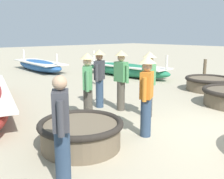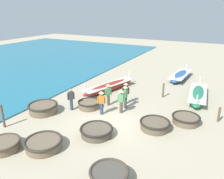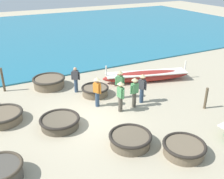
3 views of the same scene
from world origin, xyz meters
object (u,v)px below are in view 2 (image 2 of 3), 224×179
(fisherman_with_hat, at_px, (126,92))
(coracle_beside_post, at_px, (44,143))
(coracle_front_right, at_px, (186,119))
(mooring_post_inland, at_px, (3,116))
(long_boat_ochre_hull, at_px, (198,95))
(fisherman_crouching, at_px, (121,100))
(long_boat_red_hull, at_px, (109,87))
(mooring_post_mid_beach, at_px, (219,115))
(coracle_tilted, at_px, (109,176))
(coracle_center, at_px, (89,104))
(fisherman_hauling, at_px, (71,99))
(coracle_far_right, at_px, (4,145))
(coracle_upturned, at_px, (43,108))
(coracle_far_left, at_px, (96,131))
(coracle_front_left, at_px, (155,125))
(mooring_post_shoreline, at_px, (163,90))
(fisherman_by_coracle, at_px, (108,93))
(fisherman_standing_left, at_px, (102,101))
(fisherman_standing_right, at_px, (125,95))
(long_boat_green_hull, at_px, (180,76))

(fisherman_with_hat, bearing_deg, coracle_beside_post, -100.92)
(coracle_front_right, distance_m, mooring_post_inland, 11.10)
(coracle_beside_post, xyz_separation_m, long_boat_ochre_hull, (6.01, 10.61, 0.06))
(long_boat_ochre_hull, bearing_deg, fisherman_crouching, -130.23)
(long_boat_red_hull, relative_size, mooring_post_mid_beach, 5.96)
(coracle_tilted, relative_size, coracle_beside_post, 0.85)
(coracle_center, distance_m, fisherman_crouching, 2.50)
(coracle_tilted, xyz_separation_m, coracle_center, (-4.74, 5.70, -0.06))
(fisherman_hauling, distance_m, mooring_post_inland, 4.37)
(coracle_beside_post, bearing_deg, coracle_far_right, -149.41)
(coracle_upturned, xyz_separation_m, coracle_far_left, (4.76, -0.76, -0.08))
(fisherman_hauling, xyz_separation_m, mooring_post_mid_beach, (9.26, 2.93, -0.34))
(coracle_far_right, height_order, fisherman_hauling, fisherman_hauling)
(coracle_front_left, xyz_separation_m, mooring_post_inland, (-8.08, -4.02, 0.46))
(coracle_tilted, xyz_separation_m, coracle_far_right, (-5.79, -0.47, -0.07))
(mooring_post_shoreline, height_order, mooring_post_mid_beach, mooring_post_shoreline)
(long_boat_red_hull, distance_m, long_boat_ochre_hull, 7.28)
(fisherman_by_coracle, bearing_deg, mooring_post_inland, -124.72)
(fisherman_by_coracle, bearing_deg, coracle_upturned, -136.63)
(fisherman_hauling, distance_m, fisherman_standing_left, 2.27)
(coracle_beside_post, bearing_deg, coracle_center, 97.32)
(coracle_center, distance_m, fisherman_hauling, 1.35)
(coracle_front_left, height_order, coracle_upturned, coracle_upturned)
(coracle_center, relative_size, mooring_post_inland, 1.08)
(coracle_tilted, height_order, mooring_post_mid_beach, mooring_post_mid_beach)
(coracle_far_right, xyz_separation_m, coracle_center, (1.05, 6.17, 0.02))
(coracle_far_left, bearing_deg, coracle_center, 130.01)
(coracle_far_left, relative_size, coracle_center, 1.18)
(fisherman_standing_left, bearing_deg, mooring_post_mid_beach, 19.87)
(coracle_beside_post, height_order, long_boat_ochre_hull, long_boat_ochre_hull)
(long_boat_red_hull, relative_size, mooring_post_inland, 3.96)
(coracle_upturned, distance_m, fisherman_standing_left, 4.09)
(coracle_tilted, height_order, long_boat_ochre_hull, long_boat_ochre_hull)
(coracle_tilted, xyz_separation_m, coracle_far_left, (-2.35, 2.85, -0.08))
(coracle_front_left, relative_size, coracle_center, 1.13)
(fisherman_with_hat, xyz_separation_m, mooring_post_mid_beach, (6.33, 0.19, -0.46))
(fisherman_by_coracle, xyz_separation_m, mooring_post_shoreline, (3.15, 3.42, -0.37))
(coracle_beside_post, height_order, fisherman_crouching, fisherman_crouching)
(coracle_tilted, height_order, fisherman_with_hat, fisherman_with_hat)
(coracle_beside_post, distance_m, fisherman_with_hat, 7.22)
(coracle_upturned, bearing_deg, coracle_far_right, -72.05)
(fisherman_standing_right, bearing_deg, long_boat_green_hull, 76.93)
(mooring_post_mid_beach, bearing_deg, fisherman_hauling, -162.46)
(fisherman_by_coracle, distance_m, fisherman_standing_right, 1.29)
(coracle_front_left, distance_m, coracle_front_right, 2.18)
(fisherman_standing_left, relative_size, mooring_post_shoreline, 1.42)
(coracle_front_left, xyz_separation_m, fisherman_standing_right, (-2.81, 1.91, 0.67))
(long_boat_green_hull, bearing_deg, mooring_post_inland, -116.23)
(coracle_front_left, bearing_deg, coracle_far_right, -137.97)
(fisherman_crouching, bearing_deg, fisherman_by_coracle, 152.77)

